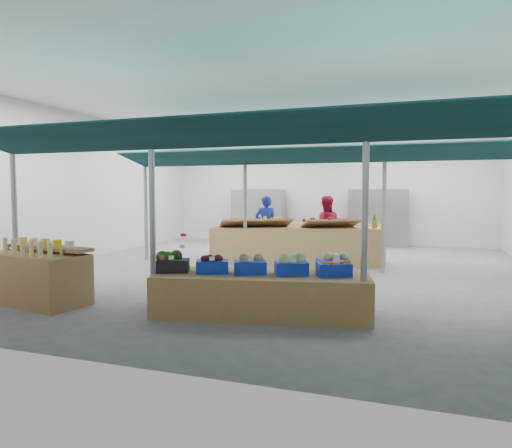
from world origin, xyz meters
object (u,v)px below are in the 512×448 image
object	(u,v)px
bottle_shelf	(37,276)
vendor_right	(326,227)
veg_counter	(262,294)
vendor_left	(266,226)
fruit_counter	(296,245)

from	to	relation	value
bottle_shelf	vendor_right	distance (m)	7.85
veg_counter	vendor_right	xyz separation A→B (m)	(-0.15, 6.35, 0.59)
veg_counter	vendor_left	size ratio (longest dim) A/B	1.83
vendor_left	veg_counter	bearing A→B (deg)	92.75
bottle_shelf	vendor_right	bearing A→B (deg)	71.64
veg_counter	vendor_right	size ratio (longest dim) A/B	1.83
fruit_counter	vendor_right	xyz separation A→B (m)	(0.60, 1.10, 0.42)
vendor_right	vendor_left	bearing A→B (deg)	-14.35
veg_counter	fruit_counter	world-z (taller)	fruit_counter
bottle_shelf	vendor_right	world-z (taller)	vendor_right
fruit_counter	veg_counter	bearing A→B (deg)	-96.19
fruit_counter	vendor_left	size ratio (longest dim) A/B	2.50
vendor_left	vendor_right	size ratio (longest dim) A/B	1.00
fruit_counter	vendor_right	world-z (taller)	vendor_right
fruit_counter	vendor_right	distance (m)	1.32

